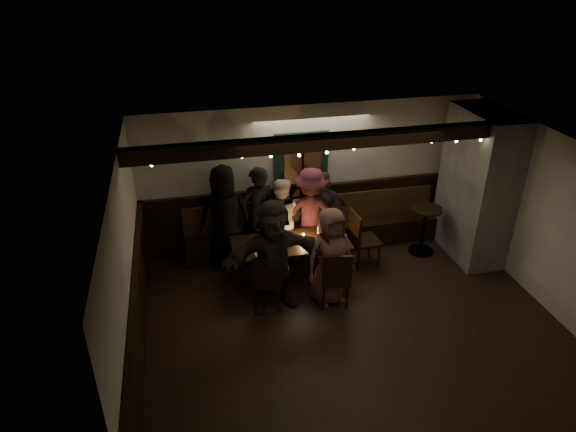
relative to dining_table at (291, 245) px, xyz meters
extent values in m
cube|color=black|center=(0.62, -1.40, -0.62)|extent=(6.00, 5.00, 0.01)
cube|color=black|center=(0.62, -1.40, 1.99)|extent=(6.00, 5.00, 0.01)
cube|color=beige|center=(0.62, 1.11, 0.68)|extent=(6.00, 0.01, 2.60)
cube|color=beige|center=(-2.38, -1.40, 0.68)|extent=(0.01, 5.00, 2.60)
cube|color=beige|center=(3.63, -1.40, 0.68)|extent=(0.01, 5.00, 2.60)
cube|color=black|center=(0.62, 1.08, -0.07)|extent=(6.00, 0.05, 1.10)
cube|color=black|center=(-2.35, -1.40, -0.07)|extent=(0.05, 5.00, 1.10)
cube|color=#62635B|center=(3.27, 0.10, 0.68)|extent=(0.70, 1.40, 2.60)
cube|color=black|center=(0.62, 0.83, -0.39)|extent=(4.60, 0.45, 0.45)
cube|color=#4D3016|center=(0.62, 1.01, 0.08)|extent=(4.60, 0.06, 0.50)
cube|color=#15311D|center=(0.42, 1.04, 1.03)|extent=(0.95, 0.04, 1.00)
cube|color=#4D3016|center=(0.42, 0.98, 1.03)|extent=(0.64, 0.12, 0.76)
cube|color=black|center=(0.62, -0.40, 1.87)|extent=(6.00, 0.16, 0.22)
sphere|color=#FFE599|center=(-1.98, -0.42, 1.74)|extent=(0.04, 0.04, 0.04)
sphere|color=#FFE599|center=(-1.58, -0.42, 1.76)|extent=(0.04, 0.04, 0.04)
sphere|color=#FFE599|center=(-1.18, -0.42, 1.77)|extent=(0.04, 0.04, 0.04)
sphere|color=#FFE599|center=(-0.78, -0.42, 1.75)|extent=(0.04, 0.04, 0.04)
sphere|color=#FFE599|center=(-0.38, -0.42, 1.73)|extent=(0.04, 0.04, 0.04)
sphere|color=#FFE599|center=(0.02, -0.42, 1.71)|extent=(0.04, 0.04, 0.04)
sphere|color=#FFE599|center=(0.42, -0.42, 1.72)|extent=(0.04, 0.04, 0.04)
sphere|color=#FFE599|center=(0.82, -0.42, 1.74)|extent=(0.04, 0.04, 0.04)
sphere|color=#FFE599|center=(1.22, -0.42, 1.77)|extent=(0.04, 0.04, 0.04)
sphere|color=#FFE599|center=(1.62, -0.42, 1.77)|extent=(0.04, 0.04, 0.04)
sphere|color=#FFE599|center=(2.02, -0.42, 1.75)|extent=(0.04, 0.04, 0.04)
sphere|color=#FFE599|center=(2.42, -0.42, 1.73)|extent=(0.04, 0.04, 0.04)
sphere|color=#FFE599|center=(2.82, -0.42, 1.71)|extent=(0.04, 0.04, 0.04)
sphere|color=#FFE599|center=(3.22, -0.42, 1.72)|extent=(0.04, 0.04, 0.04)
cube|color=black|center=(0.00, 0.00, 0.03)|extent=(1.89, 0.81, 0.05)
cylinder|color=black|center=(-0.87, -0.33, -0.31)|extent=(0.06, 0.06, 0.62)
cylinder|color=black|center=(-0.87, 0.34, -0.31)|extent=(0.06, 0.06, 0.62)
cylinder|color=black|center=(0.88, -0.33, -0.31)|extent=(0.06, 0.06, 0.62)
cylinder|color=black|center=(0.88, 0.34, -0.31)|extent=(0.06, 0.06, 0.62)
cylinder|color=#BF7226|center=(-0.60, 0.07, 0.12)|extent=(0.06, 0.06, 0.13)
cylinder|color=#BF7226|center=(-0.35, -0.15, 0.12)|extent=(0.06, 0.06, 0.13)
cylinder|color=silver|center=(-0.15, 0.11, 0.12)|extent=(0.06, 0.06, 0.13)
cylinder|color=#BF7226|center=(0.26, -0.06, 0.12)|extent=(0.06, 0.06, 0.13)
cylinder|color=silver|center=(0.53, 0.19, 0.12)|extent=(0.06, 0.06, 0.13)
cylinder|color=#BF7226|center=(0.74, -0.08, 0.12)|extent=(0.06, 0.06, 0.13)
cylinder|color=white|center=(-0.51, -0.27, 0.06)|extent=(0.23, 0.23, 0.01)
cube|color=#B2B2B7|center=(0.00, -0.04, 0.08)|extent=(0.14, 0.09, 0.05)
cylinder|color=#990C0C|center=(-0.03, -0.04, 0.13)|extent=(0.03, 0.03, 0.14)
cylinder|color=gold|center=(0.03, -0.04, 0.13)|extent=(0.03, 0.03, 0.14)
cylinder|color=silver|center=(0.22, 0.05, 0.09)|extent=(0.05, 0.05, 0.07)
sphere|color=#FFB24C|center=(0.22, 0.05, 0.15)|extent=(0.03, 0.03, 0.03)
cube|color=black|center=(-0.48, -0.63, -0.18)|extent=(0.54, 0.54, 0.04)
cube|color=black|center=(-0.54, -0.82, 0.08)|extent=(0.42, 0.17, 0.49)
cylinder|color=black|center=(-0.27, -0.52, -0.41)|extent=(0.04, 0.04, 0.42)
cylinder|color=black|center=(-0.37, -0.85, -0.41)|extent=(0.04, 0.04, 0.42)
cylinder|color=black|center=(-0.59, -0.42, -0.41)|extent=(0.04, 0.04, 0.42)
cylinder|color=black|center=(-0.70, -0.74, -0.41)|extent=(0.04, 0.04, 0.42)
cube|color=black|center=(0.50, -0.81, -0.17)|extent=(0.51, 0.51, 0.04)
cube|color=black|center=(0.47, -1.01, 0.10)|extent=(0.44, 0.12, 0.50)
cylinder|color=black|center=(0.71, -0.67, -0.40)|extent=(0.04, 0.04, 0.43)
cylinder|color=black|center=(0.64, -1.02, -0.40)|extent=(0.04, 0.04, 0.43)
cylinder|color=black|center=(0.36, -0.61, -0.40)|extent=(0.04, 0.04, 0.43)
cylinder|color=black|center=(0.29, -0.96, -0.40)|extent=(0.04, 0.04, 0.43)
cube|color=black|center=(1.32, 0.11, -0.14)|extent=(0.50, 0.50, 0.04)
cube|color=black|center=(1.11, 0.09, 0.14)|extent=(0.08, 0.46, 0.53)
cylinder|color=black|center=(1.52, -0.07, -0.39)|extent=(0.04, 0.04, 0.45)
cylinder|color=black|center=(1.15, -0.10, -0.39)|extent=(0.04, 0.04, 0.45)
cylinder|color=black|center=(1.50, 0.31, -0.39)|extent=(0.04, 0.04, 0.45)
cylinder|color=black|center=(1.12, 0.28, -0.39)|extent=(0.04, 0.04, 0.45)
cylinder|color=black|center=(2.48, 0.27, -0.61)|extent=(0.45, 0.45, 0.03)
cylinder|color=black|center=(2.48, 0.27, -0.19)|extent=(0.06, 0.06, 0.86)
cylinder|color=black|center=(2.48, 0.27, 0.24)|extent=(0.55, 0.55, 0.03)
imported|color=black|center=(-0.97, 0.70, 0.28)|extent=(0.91, 0.62, 1.80)
imported|color=black|center=(-0.40, 0.74, 0.24)|extent=(0.70, 0.53, 1.72)
imported|color=beige|center=(-0.03, 0.66, 0.13)|extent=(0.80, 0.66, 1.50)
imported|color=#4E1E26|center=(0.50, 0.64, 0.21)|extent=(1.20, 0.90, 1.65)
imported|color=#2A2A2A|center=(0.73, 0.65, 0.16)|extent=(0.95, 0.47, 1.56)
imported|color=black|center=(-0.41, -0.69, 0.28)|extent=(1.71, 0.73, 1.79)
imported|color=brown|center=(0.44, -0.72, 0.17)|extent=(0.86, 0.65, 1.58)
camera|label=1|loc=(-1.59, -6.92, 4.31)|focal=32.00mm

